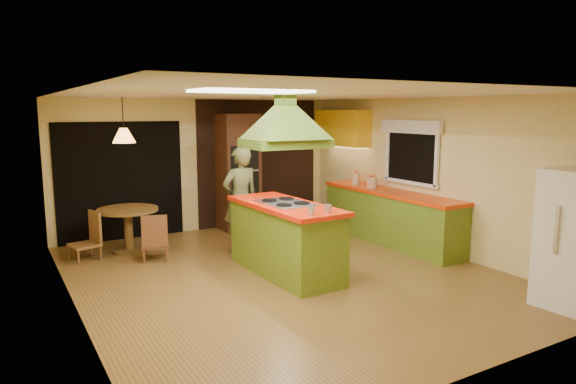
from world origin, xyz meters
TOP-DOWN VIEW (x-y plane):
  - ground at (0.00, 0.00)m, footprint 6.50×6.50m
  - room_walls at (0.00, 0.00)m, footprint 5.50×6.50m
  - ceiling_plane at (0.00, 0.00)m, footprint 6.50×6.50m
  - brick_panel at (1.25, 3.23)m, footprint 2.64×0.03m
  - nook_opening at (-1.50, 3.23)m, footprint 2.20×0.03m
  - right_counter at (2.45, 0.60)m, footprint 0.62×3.05m
  - upper_cabinets at (2.57, 2.20)m, footprint 0.34×1.40m
  - window_right at (2.70, 0.40)m, footprint 0.12×1.35m
  - fluor_panel at (-1.10, -1.20)m, footprint 1.20×0.60m
  - kitchen_island at (0.02, 0.04)m, footprint 0.87×2.05m
  - range_hood at (0.02, 0.04)m, footprint 1.12×0.83m
  - man at (-0.03, 1.40)m, footprint 0.66×0.46m
  - refrigerator at (2.29, -2.73)m, footprint 0.71×0.68m
  - wall_oven at (0.66, 2.95)m, footprint 0.76×0.62m
  - dining_table at (-1.62, 2.30)m, footprint 0.97×0.97m
  - chair_left at (-2.32, 2.20)m, footprint 0.49×0.49m
  - chair_near at (-1.37, 1.65)m, footprint 0.51×0.51m
  - pendant_lamp at (-1.62, 2.30)m, footprint 0.44×0.44m
  - canister_large at (2.40, 1.51)m, footprint 0.17×0.17m
  - canister_medium at (2.40, 1.01)m, footprint 0.17×0.17m
  - canister_small at (2.40, 1.09)m, footprint 0.16×0.16m

SIDE VIEW (x-z plane):
  - ground at x=0.00m, z-range 0.00..0.00m
  - chair_near at x=-1.37m, z-range 0.00..0.74m
  - chair_left at x=-2.32m, z-range 0.00..0.74m
  - right_counter at x=2.45m, z-range 0.00..0.92m
  - dining_table at x=-1.62m, z-range 0.15..0.87m
  - kitchen_island at x=0.02m, z-range 0.00..1.02m
  - refrigerator at x=2.29m, z-range 0.00..1.63m
  - man at x=-0.03m, z-range 0.00..1.72m
  - canister_small at x=2.40m, z-range 0.92..1.09m
  - canister_medium at x=2.40m, z-range 0.92..1.12m
  - canister_large at x=2.40m, z-range 0.92..1.14m
  - nook_opening at x=-1.50m, z-range 0.00..2.10m
  - wall_oven at x=0.66m, z-range 0.00..2.23m
  - room_walls at x=0.00m, z-range -2.00..4.50m
  - brick_panel at x=1.25m, z-range 0.00..2.50m
  - window_right at x=2.70m, z-range 1.24..2.30m
  - pendant_lamp at x=-1.62m, z-range 1.78..2.02m
  - upper_cabinets at x=2.57m, z-range 1.60..2.30m
  - range_hood at x=0.02m, z-range 1.85..2.65m
  - fluor_panel at x=-1.10m, z-range 2.47..2.50m
  - ceiling_plane at x=0.00m, z-range 2.50..2.50m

